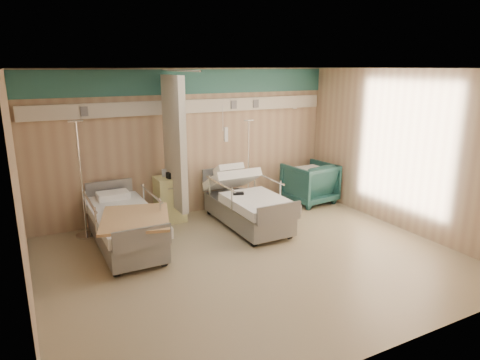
% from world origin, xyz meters
% --- Properties ---
extents(ground, '(6.00, 5.00, 0.00)m').
position_xyz_m(ground, '(0.00, 0.00, 0.00)').
color(ground, gray).
rests_on(ground, ground).
extents(room_walls, '(6.04, 5.04, 2.82)m').
position_xyz_m(room_walls, '(-0.03, 0.25, 1.86)').
color(room_walls, tan).
rests_on(room_walls, ground).
extents(bed_right, '(1.00, 2.16, 0.63)m').
position_xyz_m(bed_right, '(0.60, 1.30, 0.32)').
color(bed_right, white).
rests_on(bed_right, ground).
extents(bed_left, '(1.00, 2.16, 0.63)m').
position_xyz_m(bed_left, '(-1.60, 1.30, 0.32)').
color(bed_left, white).
rests_on(bed_left, ground).
extents(bedside_cabinet, '(0.50, 0.48, 0.85)m').
position_xyz_m(bedside_cabinet, '(-0.55, 2.20, 0.42)').
color(bedside_cabinet, '#F4F199').
rests_on(bedside_cabinet, ground).
extents(visitor_armchair, '(1.01, 1.03, 0.86)m').
position_xyz_m(visitor_armchair, '(2.45, 1.90, 0.43)').
color(visitor_armchair, '#1F4E4B').
rests_on(visitor_armchair, ground).
extents(waffle_blanket, '(0.65, 0.59, 0.07)m').
position_xyz_m(waffle_blanket, '(2.43, 1.89, 0.90)').
color(waffle_blanket, white).
rests_on(waffle_blanket, visitor_armchair).
extents(iv_stand_right, '(0.32, 0.32, 1.81)m').
position_xyz_m(iv_stand_right, '(1.13, 2.22, 0.37)').
color(iv_stand_right, silver).
rests_on(iv_stand_right, ground).
extents(iv_stand_left, '(0.36, 0.36, 1.99)m').
position_xyz_m(iv_stand_left, '(-2.08, 2.15, 0.41)').
color(iv_stand_left, silver).
rests_on(iv_stand_left, ground).
extents(call_remote, '(0.21, 0.14, 0.04)m').
position_xyz_m(call_remote, '(0.40, 1.26, 0.65)').
color(call_remote, black).
rests_on(call_remote, bed_right).
extents(tan_blanket, '(1.27, 1.44, 0.04)m').
position_xyz_m(tan_blanket, '(-1.54, 0.84, 0.65)').
color(tan_blanket, tan).
rests_on(tan_blanket, bed_left).
extents(toiletry_bag, '(0.22, 0.16, 0.11)m').
position_xyz_m(toiletry_bag, '(-0.51, 2.11, 0.91)').
color(toiletry_bag, black).
rests_on(toiletry_bag, bedside_cabinet).
extents(white_cup, '(0.12, 0.12, 0.13)m').
position_xyz_m(white_cup, '(-0.60, 2.29, 0.92)').
color(white_cup, white).
rests_on(white_cup, bedside_cabinet).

